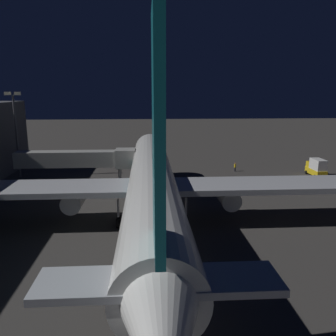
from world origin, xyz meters
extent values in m
plane|color=#383533|center=(0.00, 0.00, 0.00)|extent=(320.00, 320.00, 0.00)
cylinder|color=silver|center=(0.00, 8.53, 5.66)|extent=(5.52, 50.03, 5.52)
sphere|color=silver|center=(0.00, -16.48, 5.66)|extent=(5.41, 5.41, 5.41)
cube|color=#146670|center=(0.00, 8.53, 5.25)|extent=(5.58, 48.03, 0.50)
cube|color=black|center=(0.00, -14.82, 6.63)|extent=(3.04, 1.40, 0.90)
cube|color=#B7BABF|center=(0.00, 7.57, 4.69)|extent=(57.01, 6.64, 0.70)
cube|color=#B7BABF|center=(0.00, 32.05, 6.21)|extent=(13.36, 3.20, 0.44)
cube|color=#146670|center=(0.00, 32.55, 14.33)|extent=(0.50, 4.80, 11.82)
cylinder|color=#B7BABF|center=(-9.89, 6.57, 2.94)|extent=(2.51, 5.02, 2.51)
cylinder|color=black|center=(-9.89, 4.06, 2.94)|extent=(2.14, 0.15, 2.14)
cylinder|color=#B7BABF|center=(9.89, 6.57, 2.94)|extent=(2.51, 5.02, 2.51)
cylinder|color=black|center=(9.89, 4.06, 2.94)|extent=(2.14, 0.15, 2.14)
cylinder|color=#B7BABF|center=(0.00, -12.98, 2.35)|extent=(0.28, 0.28, 2.30)
cylinder|color=black|center=(0.00, -12.98, 0.60)|extent=(0.45, 1.20, 1.20)
cylinder|color=#B7BABF|center=(-4.20, 8.57, 2.35)|extent=(0.28, 0.28, 2.30)
cylinder|color=black|center=(-4.20, 7.92, 0.60)|extent=(0.45, 1.20, 1.20)
cylinder|color=black|center=(-4.20, 9.22, 0.60)|extent=(0.45, 1.20, 1.20)
cylinder|color=#B7BABF|center=(4.20, 8.57, 2.35)|extent=(0.28, 0.28, 2.30)
cylinder|color=black|center=(4.20, 7.92, 0.60)|extent=(0.45, 1.20, 1.20)
cylinder|color=black|center=(4.20, 9.22, 0.60)|extent=(0.45, 1.20, 1.20)
cube|color=#9E9E99|center=(12.89, -6.61, 5.66)|extent=(17.58, 2.60, 2.50)
cube|color=#9E9E99|center=(4.10, -6.61, 5.66)|extent=(3.20, 3.40, 3.00)
cube|color=black|center=(2.70, -6.61, 5.66)|extent=(0.70, 3.20, 2.70)
cylinder|color=#B7BABF|center=(5.10, -6.61, 2.20)|extent=(0.56, 0.56, 4.41)
cylinder|color=black|center=(4.50, -6.61, 0.30)|extent=(0.25, 0.60, 0.60)
cylinder|color=black|center=(5.70, -6.61, 0.30)|extent=(0.25, 0.60, 0.60)
cylinder|color=#59595E|center=(25.50, -18.20, 7.87)|extent=(0.40, 0.40, 15.75)
cube|color=#F9EFC6|center=(24.60, -18.20, 16.00)|extent=(1.10, 0.50, 0.60)
cube|color=#F9EFC6|center=(26.40, -18.20, 16.00)|extent=(1.10, 0.50, 0.60)
cube|color=yellow|center=(-32.69, -15.07, 0.90)|extent=(2.00, 5.32, 1.10)
cube|color=silver|center=(-32.69, -14.40, 2.48)|extent=(1.90, 3.73, 2.06)
cube|color=yellow|center=(-32.69, -16.93, 2.00)|extent=(1.80, 1.60, 1.10)
cylinder|color=black|center=(-33.75, -16.93, 0.35)|extent=(0.24, 0.70, 0.70)
cylinder|color=black|center=(-31.63, -16.93, 0.35)|extent=(0.24, 0.70, 0.70)
cylinder|color=black|center=(-33.75, -13.20, 0.35)|extent=(0.24, 0.70, 0.70)
cylinder|color=black|center=(-31.63, -13.20, 0.35)|extent=(0.24, 0.70, 0.70)
cylinder|color=black|center=(-17.77, -20.09, 0.42)|extent=(0.28, 0.28, 0.84)
cylinder|color=yellow|center=(-17.77, -20.09, 1.18)|extent=(0.40, 0.40, 0.67)
sphere|color=tan|center=(-17.77, -20.09, 1.63)|extent=(0.24, 0.24, 0.24)
sphere|color=orange|center=(-17.77, -20.09, 1.68)|extent=(0.23, 0.23, 0.23)
cone|color=orange|center=(-2.20, -18.48, 0.28)|extent=(0.36, 0.36, 0.55)
cone|color=orange|center=(2.20, -18.48, 0.28)|extent=(0.36, 0.36, 0.55)
camera|label=1|loc=(0.54, 48.98, 16.37)|focal=36.72mm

